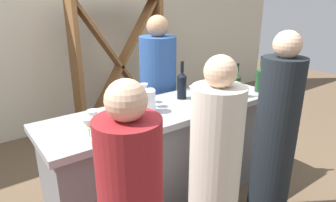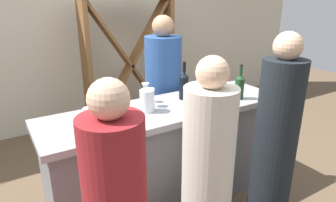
# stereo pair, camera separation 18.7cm
# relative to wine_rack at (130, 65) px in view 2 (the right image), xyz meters

# --- Properties ---
(ground_plane) EXTENTS (12.00, 12.00, 0.00)m
(ground_plane) POSITION_rel_wine_rack_xyz_m (-0.42, -1.65, -0.90)
(ground_plane) COLOR brown
(back_wall) EXTENTS (8.00, 0.10, 2.80)m
(back_wall) POSITION_rel_wine_rack_xyz_m (-0.42, 0.55, 0.50)
(back_wall) COLOR beige
(back_wall) RESTS_ON ground
(bar_counter) EXTENTS (2.08, 0.62, 0.91)m
(bar_counter) POSITION_rel_wine_rack_xyz_m (-0.42, -1.65, -0.44)
(bar_counter) COLOR slate
(bar_counter) RESTS_ON ground
(wine_rack) EXTENTS (1.23, 0.28, 1.80)m
(wine_rack) POSITION_rel_wine_rack_xyz_m (0.00, 0.00, 0.00)
(wine_rack) COLOR brown
(wine_rack) RESTS_ON ground
(wine_bottle_leftmost_near_black) EXTENTS (0.08, 0.08, 0.34)m
(wine_bottle_leftmost_near_black) POSITION_rel_wine_rack_xyz_m (-0.19, -1.55, 0.14)
(wine_bottle_leftmost_near_black) COLOR black
(wine_bottle_leftmost_near_black) RESTS_ON bar_counter
(wine_bottle_second_left_olive_green) EXTENTS (0.08, 0.08, 0.31)m
(wine_bottle_second_left_olive_green) POSITION_rel_wine_rack_xyz_m (0.22, -1.80, 0.13)
(wine_bottle_second_left_olive_green) COLOR #193D1E
(wine_bottle_second_left_olive_green) RESTS_ON bar_counter
(wine_bottle_center_olive_green) EXTENTS (0.08, 0.08, 0.34)m
(wine_bottle_center_olive_green) POSITION_rel_wine_rack_xyz_m (0.53, -1.82, 0.14)
(wine_bottle_center_olive_green) COLOR #193D1E
(wine_bottle_center_olive_green) RESTS_ON bar_counter
(wine_glass_near_left) EXTENTS (0.08, 0.08, 0.15)m
(wine_glass_near_left) POSITION_rel_wine_rack_xyz_m (-1.17, -1.84, 0.11)
(wine_glass_near_left) COLOR white
(wine_glass_near_left) RESTS_ON bar_counter
(wine_glass_near_center) EXTENTS (0.08, 0.08, 0.16)m
(wine_glass_near_center) POSITION_rel_wine_rack_xyz_m (-1.10, -1.75, 0.12)
(wine_glass_near_center) COLOR white
(wine_glass_near_center) RESTS_ON bar_counter
(wine_glass_near_right) EXTENTS (0.08, 0.08, 0.15)m
(wine_glass_near_right) POSITION_rel_wine_rack_xyz_m (-0.19, -1.70, 0.11)
(wine_glass_near_right) COLOR white
(wine_glass_near_right) RESTS_ON bar_counter
(wine_glass_far_left) EXTENTS (0.07, 0.07, 0.15)m
(wine_glass_far_left) POSITION_rel_wine_rack_xyz_m (-0.53, -1.57, 0.12)
(wine_glass_far_left) COLOR white
(wine_glass_far_left) RESTS_ON bar_counter
(wine_glass_far_center) EXTENTS (0.07, 0.07, 0.17)m
(wine_glass_far_center) POSITION_rel_wine_rack_xyz_m (-0.52, -1.45, 0.13)
(wine_glass_far_center) COLOR white
(wine_glass_far_center) RESTS_ON bar_counter
(water_pitcher) EXTENTS (0.12, 0.12, 0.17)m
(water_pitcher) POSITION_rel_wine_rack_xyz_m (-0.61, -1.65, 0.10)
(water_pitcher) COLOR silver
(water_pitcher) RESTS_ON bar_counter
(person_left_guest) EXTENTS (0.36, 0.36, 1.45)m
(person_left_guest) POSITION_rel_wine_rack_xyz_m (-0.52, -2.31, -0.23)
(person_left_guest) COLOR beige
(person_left_guest) RESTS_ON ground
(person_right_guest) EXTENTS (0.36, 0.36, 1.55)m
(person_right_guest) POSITION_rel_wine_rack_xyz_m (0.11, -2.32, -0.17)
(person_right_guest) COLOR black
(person_right_guest) RESTS_ON ground
(person_server_behind) EXTENTS (0.38, 0.38, 1.60)m
(person_server_behind) POSITION_rel_wine_rack_xyz_m (-0.13, -1.09, -0.16)
(person_server_behind) COLOR #284C8C
(person_server_behind) RESTS_ON ground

